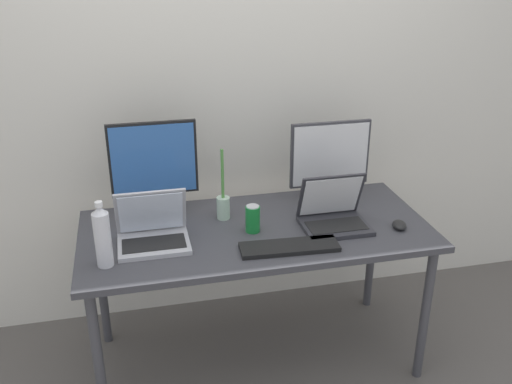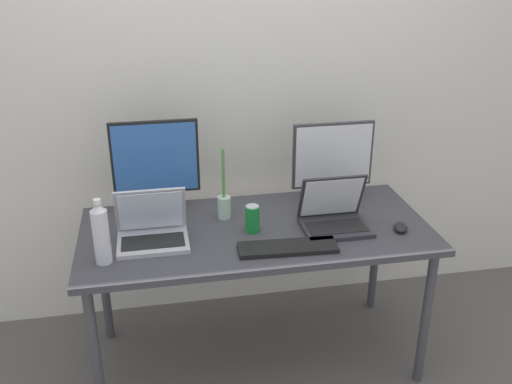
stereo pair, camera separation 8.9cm
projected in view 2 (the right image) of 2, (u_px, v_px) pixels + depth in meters
The scene contains 12 objects.
ground_plane at pixel (256, 356), 2.91m from camera, with size 16.00×16.00×0.00m, color #5B5651.
wall_back at pixel (234, 79), 2.92m from camera, with size 7.00×0.08×2.60m, color silver.
work_desk at pixel (256, 240), 2.64m from camera, with size 1.59×0.73×0.74m.
monitor_left at pixel (156, 165), 2.66m from camera, with size 0.41×0.20×0.46m.
monitor_center at pixel (333, 160), 2.81m from camera, with size 0.40×0.18×0.41m.
laptop_silver at pixel (152, 230), 2.48m from camera, with size 0.31×0.24×0.24m.
laptop_secondary at pixel (334, 215), 2.60m from camera, with size 0.30×0.24×0.24m.
keyboard_main at pixel (288, 248), 2.43m from camera, with size 0.42×0.13×0.02m, color black.
mouse_by_keyboard at pixel (400, 227), 2.58m from camera, with size 0.06×0.09×0.03m, color black.
water_bottle at pixel (101, 234), 2.28m from camera, with size 0.07×0.07×0.28m.
soda_can_near_keyboard at pixel (252, 219), 2.56m from camera, with size 0.07×0.07×0.13m.
bamboo_vase at pixel (224, 204), 2.69m from camera, with size 0.06×0.06×0.35m.
Camera 2 is at (-0.44, -2.29, 1.95)m, focal length 40.00 mm.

